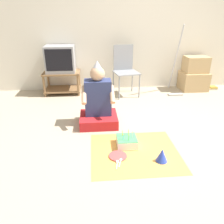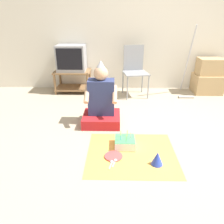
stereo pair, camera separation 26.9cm
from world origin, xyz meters
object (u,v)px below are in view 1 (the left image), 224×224
object	(u,v)px
paper_plate	(118,156)
birthday_cake	(127,141)
dust_mop	(175,74)
book_pile	(212,88)
cardboard_box_stack	(194,75)
folding_chair	(125,67)
tv	(60,59)
party_hat_blue	(162,155)
person_seated	(98,104)

from	to	relation	value
paper_plate	birthday_cake	bearing A→B (deg)	59.15
dust_mop	book_pile	world-z (taller)	dust_mop
cardboard_box_stack	paper_plate	world-z (taller)	cardboard_box_stack
folding_chair	cardboard_box_stack	distance (m)	1.49
paper_plate	cardboard_box_stack	bearing A→B (deg)	50.70
book_pile	birthday_cake	world-z (taller)	birthday_cake
tv	folding_chair	distance (m)	1.24
dust_mop	party_hat_blue	distance (m)	2.36
cardboard_box_stack	book_pile	xyz separation A→B (m)	(0.44, -0.02, -0.28)
book_pile	birthday_cake	distance (m)	2.93
folding_chair	party_hat_blue	size ratio (longest dim) A/B	6.38
book_pile	paper_plate	world-z (taller)	book_pile
birthday_cake	paper_plate	bearing A→B (deg)	-120.85
party_hat_blue	paper_plate	xyz separation A→B (m)	(-0.46, 0.12, -0.07)
person_seated	birthday_cake	xyz separation A→B (m)	(0.32, -0.63, -0.24)
cardboard_box_stack	paper_plate	size ratio (longest dim) A/B	3.38
book_pile	person_seated	size ratio (longest dim) A/B	0.22
party_hat_blue	person_seated	bearing A→B (deg)	123.57
dust_mop	book_pile	xyz separation A→B (m)	(0.92, 0.19, -0.36)
folding_chair	person_seated	xyz separation A→B (m)	(-0.55, -1.25, -0.23)
party_hat_blue	folding_chair	bearing A→B (deg)	92.38
paper_plate	dust_mop	bearing A→B (deg)	56.38
paper_plate	person_seated	bearing A→B (deg)	102.36
tv	folding_chair	xyz separation A→B (m)	(1.22, -0.17, -0.14)
person_seated	folding_chair	bearing A→B (deg)	66.19
party_hat_blue	cardboard_box_stack	bearing A→B (deg)	59.82
cardboard_box_stack	dust_mop	world-z (taller)	dust_mop
tv	person_seated	world-z (taller)	tv
folding_chair	dust_mop	distance (m)	1.00
dust_mop	paper_plate	bearing A→B (deg)	-123.62
person_seated	paper_plate	xyz separation A→B (m)	(0.19, -0.85, -0.29)
party_hat_blue	paper_plate	world-z (taller)	party_hat_blue
book_pile	paper_plate	distance (m)	3.18
party_hat_blue	paper_plate	bearing A→B (deg)	164.86
cardboard_box_stack	birthday_cake	world-z (taller)	cardboard_box_stack
cardboard_box_stack	book_pile	bearing A→B (deg)	-2.50
cardboard_box_stack	tv	bearing A→B (deg)	179.54
tv	party_hat_blue	size ratio (longest dim) A/B	3.69
paper_plate	tv	bearing A→B (deg)	110.63
cardboard_box_stack	person_seated	xyz separation A→B (m)	(-2.02, -1.40, -0.01)
person_seated	party_hat_blue	world-z (taller)	person_seated
tv	cardboard_box_stack	bearing A→B (deg)	-0.46
person_seated	party_hat_blue	distance (m)	1.19
paper_plate	book_pile	bearing A→B (deg)	44.36
folding_chair	paper_plate	distance (m)	2.19
person_seated	party_hat_blue	bearing A→B (deg)	-56.43
tv	paper_plate	distance (m)	2.51
dust_mop	folding_chair	bearing A→B (deg)	176.36
cardboard_box_stack	paper_plate	bearing A→B (deg)	-129.30
dust_mop	cardboard_box_stack	bearing A→B (deg)	23.22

